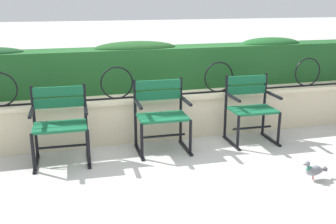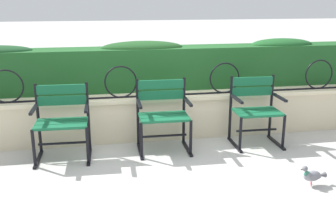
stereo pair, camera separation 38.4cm
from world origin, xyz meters
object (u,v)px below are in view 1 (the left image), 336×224
at_px(park_chair_left, 60,122).
at_px(park_chair_right, 251,107).
at_px(pigeon_near_chairs, 314,170).
at_px(park_chair_centre, 161,113).

xyz_separation_m(park_chair_left, park_chair_right, (2.41, 0.02, -0.00)).
bearing_deg(pigeon_near_chairs, park_chair_right, 94.21).
relative_size(park_chair_right, pigeon_near_chairs, 2.98).
height_order(park_chair_right, pigeon_near_chairs, park_chair_right).
height_order(park_chair_centre, park_chair_right, park_chair_centre).
xyz_separation_m(park_chair_centre, park_chair_right, (1.21, -0.01, -0.00)).
bearing_deg(park_chair_left, pigeon_near_chairs, -26.57).
distance_m(park_chair_left, pigeon_near_chairs, 2.82).
bearing_deg(park_chair_right, park_chair_centre, 179.46).
height_order(park_chair_left, park_chair_right, park_chair_left).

